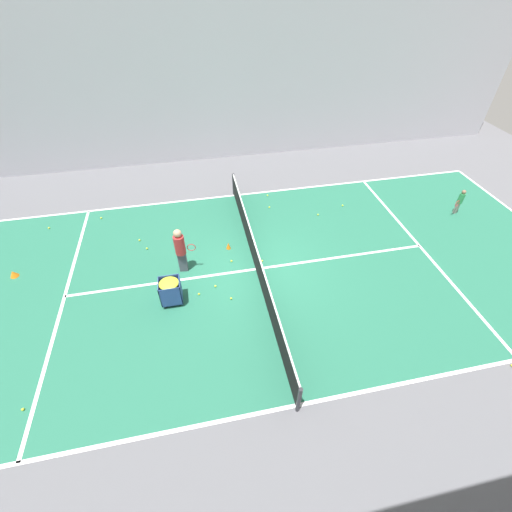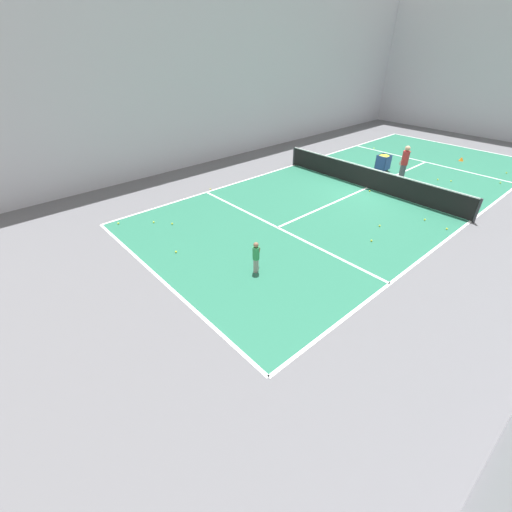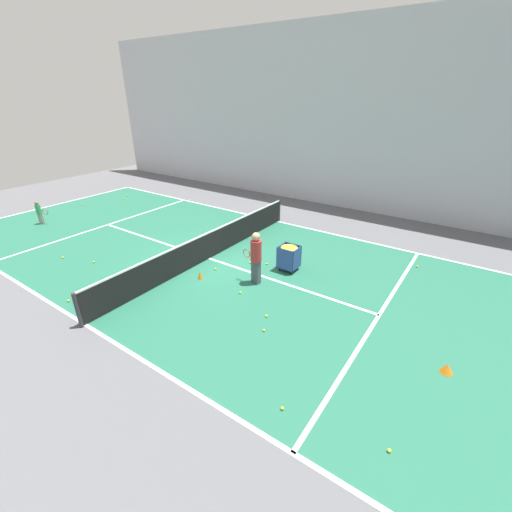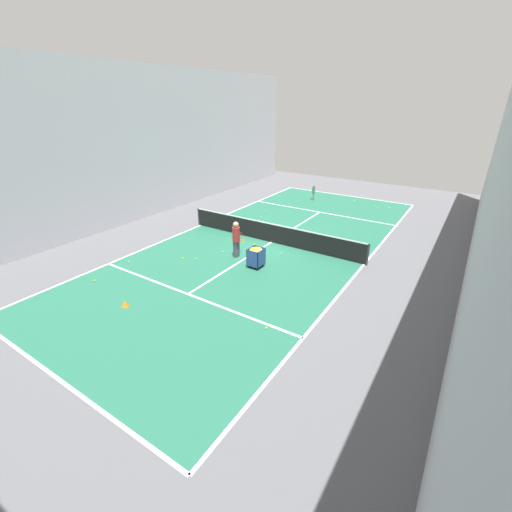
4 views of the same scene
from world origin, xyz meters
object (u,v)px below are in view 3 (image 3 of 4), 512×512
object	(u,v)px
player_near_baseline	(39,211)
training_cone_0	(200,275)
training_cone_1	(447,368)
coach_at_net	(256,255)
tennis_net	(208,245)
ball_cart	(289,253)

from	to	relation	value
player_near_baseline	training_cone_0	bearing A→B (deg)	-22.44
player_near_baseline	training_cone_0	size ratio (longest dim) A/B	4.13
training_cone_1	training_cone_0	bearing A→B (deg)	-90.16
coach_at_net	training_cone_1	bearing A→B (deg)	178.52
tennis_net	training_cone_0	distance (m)	1.54
coach_at_net	training_cone_0	bearing A→B (deg)	33.31
ball_cart	training_cone_0	bearing A→B (deg)	-43.48
training_cone_1	tennis_net	bearing A→B (deg)	-99.17
tennis_net	coach_at_net	distance (m)	2.50
tennis_net	training_cone_0	world-z (taller)	tennis_net
ball_cart	training_cone_0	world-z (taller)	ball_cart
ball_cart	player_near_baseline	bearing A→B (deg)	-77.67
tennis_net	player_near_baseline	size ratio (longest dim) A/B	9.24
coach_at_net	ball_cart	size ratio (longest dim) A/B	1.92
player_near_baseline	ball_cart	distance (m)	11.88
ball_cart	training_cone_1	world-z (taller)	ball_cart
player_near_baseline	coach_at_net	bearing A→B (deg)	-18.62
player_near_baseline	training_cone_1	xyz separation A→B (m)	(-0.35, 16.80, -0.50)
tennis_net	ball_cart	bearing A→B (deg)	107.53
tennis_net	coach_at_net	bearing A→B (deg)	79.13
tennis_net	training_cone_1	xyz separation A→B (m)	(1.29, 8.02, -0.41)
tennis_net	training_cone_1	bearing A→B (deg)	80.83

